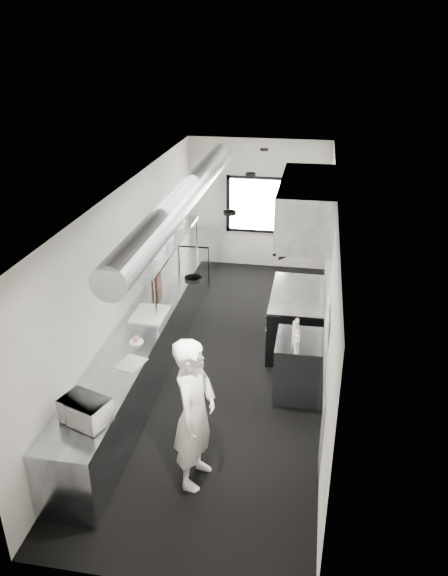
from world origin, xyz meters
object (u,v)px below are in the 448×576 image
at_px(plate_stack_c, 166,231).
at_px(plate_stack_d, 178,217).
at_px(squeeze_bottle_c, 298,335).
at_px(line_cook, 195,414).
at_px(prep_counter, 147,345).
at_px(range, 296,319).
at_px(exhaust_hood, 307,207).
at_px(squeeze_bottle_b, 298,340).
at_px(small_plate, 136,342).
at_px(microwave, 85,411).
at_px(knife_block, 156,281).
at_px(bottle_station, 298,367).
at_px(deli_tub_a, 77,405).
at_px(squeeze_bottle_e, 297,324).
at_px(plate_stack_b, 158,241).
at_px(squeeze_bottle_d, 295,328).
at_px(far_work_table, 199,256).
at_px(plate_stack_a, 155,249).
at_px(deli_tub_b, 73,403).
at_px(cutting_board, 149,314).
at_px(pass_shelf, 167,244).
at_px(squeeze_bottle_a, 297,346).

bearing_deg(plate_stack_c, plate_stack_d, 88.02).
bearing_deg(squeeze_bottle_c, line_cook, -119.17).
distance_m(prep_counter, range, 2.50).
bearing_deg(exhaust_hood, squeeze_bottle_b, -89.05).
bearing_deg(prep_counter, small_plate, -82.85).
distance_m(microwave, knife_block, 3.46).
xyz_separation_m(bottle_station, line_cook, (-1.07, -1.88, 0.49)).
relative_size(deli_tub_a, small_plate, 0.77).
bearing_deg(small_plate, squeeze_bottle_e, 18.75).
distance_m(prep_counter, squeeze_bottle_e, 2.30).
relative_size(bottle_station, knife_block, 3.54).
bearing_deg(plate_stack_b, squeeze_bottle_b, -32.53).
xyz_separation_m(knife_block, squeeze_bottle_d, (2.35, -1.14, -0.03)).
xyz_separation_m(far_work_table, plate_stack_b, (-0.08, -2.56, 1.27)).
height_order(range, knife_block, knife_block).
bearing_deg(squeeze_bottle_e, squeeze_bottle_b, -85.80).
xyz_separation_m(plate_stack_b, squeeze_bottle_e, (2.32, -1.07, -0.73)).
height_order(far_work_table, squeeze_bottle_e, squeeze_bottle_e).
relative_size(small_plate, knife_block, 0.76).
bearing_deg(range, plate_stack_a, -169.73).
bearing_deg(plate_stack_c, microwave, -88.02).
bearing_deg(plate_stack_d, plate_stack_b, -91.87).
height_order(range, small_plate, range).
distance_m(far_work_table, plate_stack_c, 2.48).
bearing_deg(knife_block, deli_tub_a, -89.80).
distance_m(plate_stack_a, squeeze_bottle_b, 2.69).
bearing_deg(deli_tub_b, squeeze_bottle_b, 36.09).
bearing_deg(bottle_station, cutting_board, 171.34).
relative_size(prep_counter, pass_shelf, 2.00).
bearing_deg(squeeze_bottle_c, small_plate, -168.61).
relative_size(small_plate, plate_stack_a, 0.71).
bearing_deg(deli_tub_b, prep_counter, 85.26).
bearing_deg(bottle_station, squeeze_bottle_a, -95.55).
bearing_deg(pass_shelf, prep_counter, -88.44).
relative_size(prep_counter, deli_tub_a, 40.20).
distance_m(bottle_station, line_cook, 2.22).
relative_size(small_plate, squeeze_bottle_e, 1.15).
relative_size(exhaust_hood, plate_stack_d, 5.64).
bearing_deg(deli_tub_a, microwave, -45.18).
bearing_deg(deli_tub_a, range, 55.59).
bearing_deg(plate_stack_b, knife_block, -133.26).
height_order(far_work_table, deli_tub_b, deli_tub_b).
height_order(plate_stack_b, plate_stack_d, plate_stack_d).
bearing_deg(far_work_table, small_plate, -88.91).
xyz_separation_m(plate_stack_d, squeeze_bottle_d, (2.26, -2.32, -0.77)).
distance_m(deli_tub_a, plate_stack_b, 3.40).
relative_size(line_cook, deli_tub_b, 15.19).
bearing_deg(bottle_station, deli_tub_a, -140.82).
relative_size(deli_tub_b, squeeze_bottle_b, 0.76).
height_order(plate_stack_c, squeeze_bottle_c, plate_stack_c).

